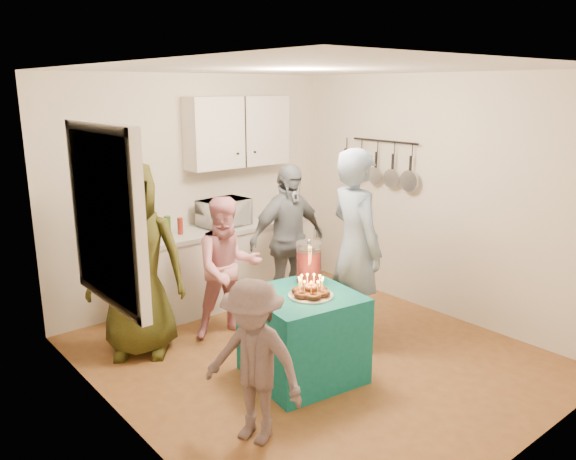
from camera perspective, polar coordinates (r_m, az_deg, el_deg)
floor at (r=5.42m, az=2.44°, el=-12.59°), size 4.00×4.00×0.00m
ceiling at (r=4.83m, az=2.77°, el=16.08°), size 4.00×4.00×0.00m
back_wall at (r=6.55m, az=-9.34°, el=4.01°), size 3.60×3.60×0.00m
left_wall at (r=4.02m, az=-16.74°, el=-2.95°), size 4.00×4.00×0.00m
right_wall at (r=6.30m, az=14.78°, el=3.32°), size 4.00×4.00×0.00m
window_night at (r=4.23m, az=-18.24°, el=1.31°), size 0.04×1.00×1.20m
counter at (r=6.61m, az=-6.21°, el=-3.55°), size 2.20×0.58×0.86m
countertop at (r=6.49m, az=-6.31°, el=0.27°), size 2.24×0.62×0.05m
upper_cabinet at (r=6.61m, az=-5.11°, el=9.92°), size 1.30×0.30×0.80m
pot_rack at (r=6.61m, az=9.58°, el=6.73°), size 0.12×1.00×0.60m
microwave at (r=6.44m, az=-6.51°, el=1.77°), size 0.58×0.43×0.30m
party_table at (r=4.91m, az=1.50°, el=-10.65°), size 0.96×0.96×0.76m
donut_cake at (r=4.68m, az=2.34°, el=-5.71°), size 0.38×0.38×0.18m
punch_jar at (r=5.00m, az=2.12°, el=-3.38°), size 0.22×0.22×0.34m
man_birthday at (r=5.40m, az=6.89°, el=-1.83°), size 0.62×0.79×1.91m
woman_back_left at (r=5.33m, az=-15.22°, el=-2.96°), size 1.07×0.99×1.83m
woman_back_center at (r=5.59m, az=-6.10°, el=-3.86°), size 0.83×0.73×1.43m
woman_back_right at (r=6.12m, az=-0.04°, el=-1.02°), size 0.99×0.44×1.66m
child_near_left at (r=4.00m, az=-3.53°, el=-13.24°), size 0.69×0.88×1.20m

